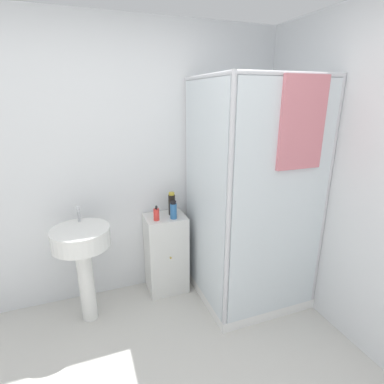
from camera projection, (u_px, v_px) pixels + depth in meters
wall_back at (105, 168)px, 2.68m from camera, size 6.40×0.06×2.50m
shower_enclosure at (247, 245)px, 2.76m from camera, size 0.92×0.95×2.02m
vanity_cabinet at (166, 253)px, 2.93m from camera, size 0.38×0.33×0.79m
sink at (82, 250)px, 2.44m from camera, size 0.47×0.47×0.99m
soap_dispenser at (156, 214)px, 2.70m from camera, size 0.05×0.05×0.14m
shampoo_bottle_tall_black at (172, 204)px, 2.83m from camera, size 0.06×0.06×0.22m
shampoo_bottle_blue at (173, 210)px, 2.74m from camera, size 0.06×0.06×0.17m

